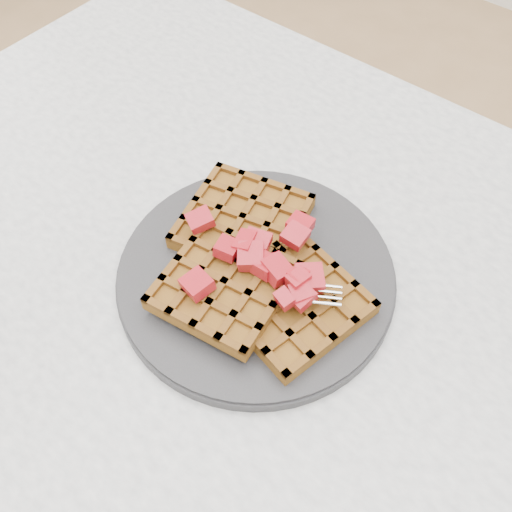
{
  "coord_description": "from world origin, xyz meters",
  "views": [
    {
      "loc": [
        0.1,
        -0.21,
        1.22
      ],
      "look_at": [
        -0.09,
        0.03,
        0.79
      ],
      "focal_mm": 40.0,
      "sensor_mm": 36.0,
      "label": 1
    }
  ],
  "objects": [
    {
      "name": "table",
      "position": [
        0.0,
        0.0,
        0.64
      ],
      "size": [
        1.2,
        0.8,
        0.75
      ],
      "color": "silver",
      "rests_on": "ground"
    },
    {
      "name": "plate",
      "position": [
        -0.09,
        0.03,
        0.76
      ],
      "size": [
        0.27,
        0.27,
        0.02
      ],
      "primitive_type": "cylinder",
      "color": "#252527",
      "rests_on": "table"
    },
    {
      "name": "waffles",
      "position": [
        -0.09,
        0.03,
        0.78
      ],
      "size": [
        0.23,
        0.21,
        0.03
      ],
      "color": "brown",
      "rests_on": "plate"
    },
    {
      "name": "strawberry_pile",
      "position": [
        -0.09,
        0.03,
        0.8
      ],
      "size": [
        0.15,
        0.15,
        0.02
      ],
      "primitive_type": null,
      "color": "#8B000C",
      "rests_on": "waffles"
    },
    {
      "name": "fork",
      "position": [
        -0.06,
        0.01,
        0.77
      ],
      "size": [
        0.17,
        0.11,
        0.02
      ],
      "primitive_type": null,
      "rotation": [
        0.0,
        0.0,
        -1.02
      ],
      "color": "silver",
      "rests_on": "plate"
    }
  ]
}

